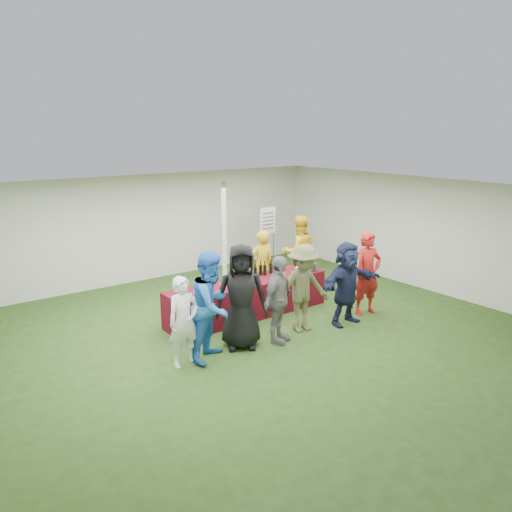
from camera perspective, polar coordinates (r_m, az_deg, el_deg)
ground at (r=9.99m, az=-2.13°, el=-7.97°), size 60.00×60.00×0.00m
tent at (r=10.80m, az=-3.63°, el=1.25°), size 10.00×10.00×10.00m
serving_table at (r=10.39m, az=-0.89°, el=-4.84°), size 3.60×0.80×0.75m
wine_bottles at (r=10.67m, az=1.09°, el=-1.53°), size 0.64×0.16×0.32m
wine_glasses at (r=9.83m, az=-1.99°, el=-3.00°), size 2.76×0.12×0.16m
water_bottle at (r=10.32m, az=-1.04°, el=-2.18°), size 0.07×0.07×0.23m
bar_towel at (r=11.23m, az=5.27°, el=-1.35°), size 0.25×0.18×0.03m
dump_bucket at (r=11.04m, az=6.34°, el=-1.25°), size 0.25×0.25×0.18m
wine_list_sign at (r=13.15m, az=1.35°, el=3.49°), size 0.50×0.03×1.80m
staff_pourer at (r=11.07m, az=0.63°, el=-1.22°), size 0.64×0.46×1.64m
staff_back at (r=12.16m, az=4.92°, el=0.49°), size 1.02×0.89×1.78m
customer_0 at (r=8.23m, az=-8.24°, el=-7.43°), size 0.56×0.38×1.52m
customer_1 at (r=8.37m, az=-5.06°, el=-5.68°), size 1.14×1.08×1.86m
customer_2 at (r=8.75m, az=-1.71°, el=-4.68°), size 1.09×0.97×1.88m
customer_3 at (r=9.00m, az=2.54°, el=-5.02°), size 1.03×0.75×1.62m
customer_4 at (r=9.52m, az=5.41°, el=-3.69°), size 1.16×0.75×1.71m
customer_5 at (r=9.99m, az=10.32°, el=-3.10°), size 1.57×0.54×1.67m
customer_6 at (r=10.62m, az=12.62°, el=-1.96°), size 0.70×0.52×1.75m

